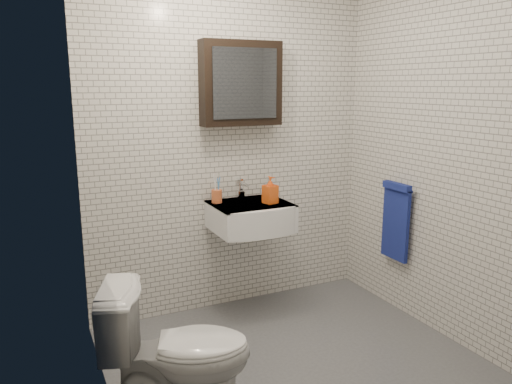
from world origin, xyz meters
TOP-DOWN VIEW (x-y plane):
  - ground at (0.00, 0.00)m, footprint 2.20×2.00m
  - room_shell at (0.00, 0.00)m, footprint 2.22×2.02m
  - washbasin at (0.05, 0.73)m, footprint 0.55×0.50m
  - faucet at (0.05, 0.93)m, footprint 0.06×0.20m
  - mirror_cabinet at (0.05, 0.93)m, footprint 0.60×0.15m
  - towel_rail at (1.04, 0.35)m, footprint 0.09×0.30m
  - toothbrush_cup at (-0.16, 0.89)m, footprint 0.10×0.10m
  - soap_bottle at (0.18, 0.71)m, footprint 0.11×0.11m
  - toilet at (-0.80, -0.19)m, footprint 0.82×0.64m

SIDE VIEW (x-z plane):
  - ground at x=0.00m, z-range 0.00..0.01m
  - toilet at x=-0.80m, z-range 0.00..0.74m
  - towel_rail at x=1.04m, z-range 0.43..1.01m
  - washbasin at x=0.05m, z-range 0.66..0.86m
  - toothbrush_cup at x=-0.16m, z-range 0.80..1.01m
  - faucet at x=0.05m, z-range 0.84..0.99m
  - soap_bottle at x=0.18m, z-range 0.85..1.05m
  - room_shell at x=0.00m, z-range 0.21..2.72m
  - mirror_cabinet at x=0.05m, z-range 1.40..2.00m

